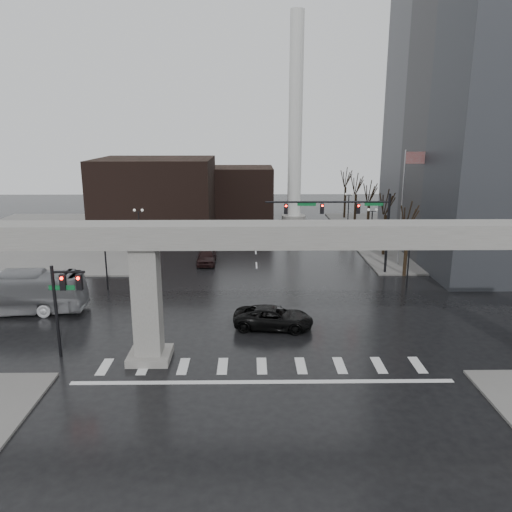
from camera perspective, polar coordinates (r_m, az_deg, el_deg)
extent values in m
plane|color=black|center=(32.17, 0.62, -11.64)|extent=(160.00, 160.00, 0.00)
cube|color=slate|center=(71.56, 21.20, 2.14)|extent=(28.00, 36.00, 0.15)
cube|color=slate|center=(71.03, -21.60, 2.02)|extent=(28.00, 36.00, 0.15)
cube|color=gray|center=(29.53, 0.66, 2.44)|extent=(48.00, 2.20, 1.40)
cube|color=gray|center=(31.36, -12.32, -5.45)|extent=(1.60, 1.60, 7.30)
cube|color=gray|center=(32.66, -11.99, -11.07)|extent=(2.60, 2.60, 0.50)
cube|color=black|center=(72.68, -11.36, 6.96)|extent=(16.00, 14.00, 10.00)
cube|color=black|center=(81.52, -1.66, 7.32)|extent=(10.00, 10.00, 8.00)
cylinder|color=silver|center=(75.18, 4.53, 15.08)|extent=(2.00, 2.00, 30.00)
cylinder|color=gray|center=(76.38, 4.32, 4.22)|extent=(3.60, 3.60, 1.20)
cylinder|color=black|center=(50.58, 14.78, 2.41)|extent=(0.24, 0.24, 8.00)
cylinder|color=black|center=(48.76, 8.17, 6.13)|extent=(12.00, 0.18, 0.18)
cube|color=black|center=(49.41, 11.60, 5.33)|extent=(0.35, 0.30, 1.00)
cube|color=black|center=(48.78, 7.56, 5.38)|extent=(0.35, 0.30, 1.00)
cube|color=black|center=(48.40, 3.44, 5.41)|extent=(0.35, 0.30, 1.00)
sphere|color=#FF0C05|center=(49.19, 11.66, 5.64)|extent=(0.20, 0.20, 0.20)
cube|color=#0D5D2B|center=(49.68, 13.32, 5.81)|extent=(1.80, 0.05, 0.35)
cube|color=#0D5D2B|center=(48.52, 5.82, 5.92)|extent=(1.80, 0.05, 0.35)
cylinder|color=black|center=(33.66, -21.86, -5.97)|extent=(0.20, 0.20, 6.00)
cylinder|color=black|center=(32.54, -20.64, -1.73)|extent=(2.00, 0.14, 0.14)
cube|color=black|center=(32.85, -21.20, -2.81)|extent=(0.35, 0.30, 1.00)
cube|color=black|center=(32.52, -19.55, -2.83)|extent=(0.35, 0.30, 1.00)
cube|color=#0D5D2B|center=(32.99, -21.31, -3.39)|extent=(1.60, 0.05, 0.30)
cylinder|color=silver|center=(53.87, 16.29, 5.19)|extent=(0.12, 0.12, 12.00)
cube|color=red|center=(53.63, 17.73, 10.65)|extent=(2.00, 0.03, 1.20)
cylinder|color=black|center=(46.67, 17.01, -0.76)|extent=(0.14, 0.14, 4.80)
cube|color=black|center=(46.14, 17.23, 2.06)|extent=(0.90, 0.06, 0.06)
sphere|color=silver|center=(45.96, 16.71, 2.31)|extent=(0.32, 0.32, 0.32)
sphere|color=silver|center=(46.24, 17.77, 2.30)|extent=(0.32, 0.32, 0.32)
cylinder|color=black|center=(59.79, 13.03, 2.77)|extent=(0.14, 0.14, 4.80)
cube|color=black|center=(59.37, 13.16, 4.99)|extent=(0.90, 0.06, 0.06)
sphere|color=silver|center=(59.23, 12.75, 5.18)|extent=(0.32, 0.32, 0.32)
sphere|color=silver|center=(59.45, 13.60, 5.17)|extent=(0.32, 0.32, 0.32)
cylinder|color=black|center=(73.23, 10.49, 5.00)|extent=(0.14, 0.14, 4.80)
cube|color=black|center=(72.89, 10.58, 6.82)|extent=(0.90, 0.06, 0.06)
sphere|color=silver|center=(72.78, 10.23, 6.99)|extent=(0.32, 0.32, 0.32)
sphere|color=silver|center=(72.96, 10.93, 6.97)|extent=(0.32, 0.32, 0.32)
cylinder|color=black|center=(46.26, -16.77, -0.88)|extent=(0.14, 0.14, 4.80)
cube|color=black|center=(45.71, -16.98, 1.97)|extent=(0.90, 0.06, 0.06)
sphere|color=silver|center=(45.80, -17.54, 2.20)|extent=(0.32, 0.32, 0.32)
sphere|color=silver|center=(45.55, -16.46, 2.22)|extent=(0.32, 0.32, 0.32)
cylinder|color=black|center=(59.46, -13.17, 2.69)|extent=(0.14, 0.14, 4.80)
cube|color=black|center=(59.04, -13.30, 4.93)|extent=(0.90, 0.06, 0.06)
sphere|color=silver|center=(59.11, -13.73, 5.11)|extent=(0.32, 0.32, 0.32)
sphere|color=silver|center=(58.92, -12.88, 5.13)|extent=(0.32, 0.32, 0.32)
cylinder|color=black|center=(72.97, -10.87, 4.95)|extent=(0.14, 0.14, 4.80)
cube|color=black|center=(72.63, -10.96, 6.78)|extent=(0.90, 0.06, 0.06)
sphere|color=silver|center=(72.68, -11.32, 6.93)|extent=(0.32, 0.32, 0.32)
sphere|color=silver|center=(72.52, -10.62, 6.94)|extent=(0.32, 0.32, 0.32)
cylinder|color=black|center=(50.69, 16.74, 0.30)|extent=(0.34, 0.34, 4.55)
cylinder|color=black|center=(49.95, 17.05, 4.46)|extent=(0.12, 1.52, 2.98)
cylinder|color=black|center=(50.38, 17.49, 4.24)|extent=(0.83, 1.14, 2.51)
cylinder|color=black|center=(58.16, 14.44, 2.28)|extent=(0.34, 0.34, 4.66)
cylinder|color=black|center=(57.50, 14.68, 6.01)|extent=(0.12, 1.55, 3.05)
cylinder|color=black|center=(57.91, 15.08, 5.80)|extent=(0.85, 1.16, 2.57)
cylinder|color=black|center=(65.75, 12.67, 3.81)|extent=(0.34, 0.34, 4.76)
cylinder|color=black|center=(65.16, 12.86, 7.19)|extent=(0.12, 1.59, 3.11)
cylinder|color=black|center=(65.55, 13.23, 6.99)|extent=(0.86, 1.18, 2.62)
cylinder|color=black|center=(73.43, 11.26, 5.02)|extent=(0.34, 0.34, 4.87)
cylinder|color=black|center=(72.90, 11.42, 8.12)|extent=(0.12, 1.62, 3.18)
cylinder|color=black|center=(73.27, 11.75, 7.93)|extent=(0.88, 1.20, 2.68)
cylinder|color=black|center=(81.17, 10.12, 5.99)|extent=(0.34, 0.34, 4.97)
cylinder|color=black|center=(80.68, 10.25, 8.86)|extent=(0.12, 1.65, 3.25)
cylinder|color=black|center=(81.05, 10.56, 8.69)|extent=(0.89, 1.23, 2.74)
imported|color=black|center=(36.41, 2.01, -7.05)|extent=(6.03, 3.36, 1.60)
imported|color=#A5A6AA|center=(43.58, -26.61, -3.78)|extent=(12.03, 3.39, 3.32)
imported|color=black|center=(53.52, -5.67, -0.03)|extent=(2.01, 4.82, 1.63)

